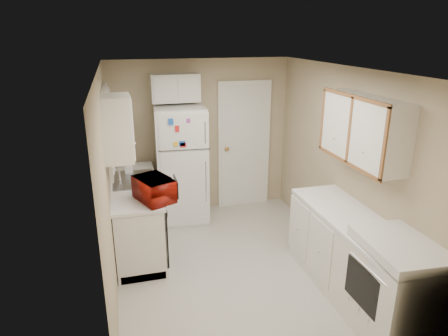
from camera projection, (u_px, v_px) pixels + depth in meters
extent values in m
plane|color=beige|center=(234.00, 269.00, 4.93)|extent=(3.80, 3.80, 0.00)
plane|color=white|center=(236.00, 70.00, 4.15)|extent=(3.80, 3.80, 0.00)
plane|color=tan|center=(108.00, 190.00, 4.19)|extent=(3.80, 3.80, 0.00)
plane|color=tan|center=(345.00, 167.00, 4.88)|extent=(3.80, 3.80, 0.00)
plane|color=tan|center=(201.00, 137.00, 6.27)|extent=(2.80, 2.80, 0.00)
plane|color=tan|center=(312.00, 268.00, 2.80)|extent=(2.80, 2.80, 0.00)
cube|color=silver|center=(137.00, 215.00, 5.33)|extent=(0.60, 1.80, 0.90)
cube|color=black|center=(164.00, 230.00, 4.84)|extent=(0.03, 0.58, 0.72)
cube|color=gray|center=(134.00, 182.00, 5.34)|extent=(0.54, 0.74, 0.16)
imported|color=#9B1309|center=(154.00, 188.00, 4.63)|extent=(0.57, 0.45, 0.33)
imported|color=white|center=(129.00, 166.00, 5.54)|extent=(0.11, 0.11, 0.21)
cube|color=silver|center=(109.00, 130.00, 5.03)|extent=(0.10, 0.98, 1.08)
cube|color=silver|center=(117.00, 128.00, 4.24)|extent=(0.30, 0.45, 0.70)
cube|color=silver|center=(181.00, 165.00, 5.98)|extent=(0.78, 0.76, 1.76)
cube|color=silver|center=(175.00, 88.00, 5.78)|extent=(0.70, 0.30, 0.40)
cube|color=silver|center=(244.00, 146.00, 6.47)|extent=(0.86, 0.06, 2.08)
cube|color=silver|center=(353.00, 258.00, 4.32)|extent=(0.60, 2.00, 0.90)
cube|color=silver|center=(398.00, 289.00, 3.71)|extent=(0.73, 0.87, 1.01)
cube|color=silver|center=(363.00, 129.00, 4.19)|extent=(0.30, 1.20, 0.70)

